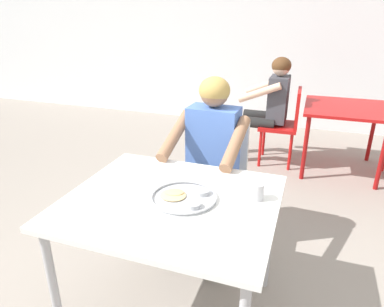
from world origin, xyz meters
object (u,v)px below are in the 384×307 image
(chair_red_left, at_px, (286,121))
(patron_background, at_px, (270,101))
(table_foreground, at_px, (172,212))
(drinking_cup, at_px, (257,191))
(thali_tray, at_px, (184,197))
(table_background_red, at_px, (345,114))
(chair_foreground, at_px, (218,170))
(diner_foreground, at_px, (209,153))

(chair_red_left, distance_m, patron_background, 0.29)
(patron_background, bearing_deg, table_foreground, -93.78)
(drinking_cup, distance_m, patron_background, 2.33)
(table_foreground, xyz_separation_m, chair_red_left, (0.36, 2.42, -0.17))
(thali_tray, relative_size, table_background_red, 0.38)
(table_foreground, height_order, table_background_red, table_foreground)
(drinking_cup, xyz_separation_m, chair_foreground, (-0.40, 0.76, -0.28))
(table_background_red, bearing_deg, thali_tray, -110.14)
(table_foreground, relative_size, table_background_red, 1.18)
(thali_tray, relative_size, chair_foreground, 0.37)
(table_background_red, bearing_deg, chair_red_left, -177.27)
(chair_foreground, distance_m, diner_foreground, 0.31)
(table_foreground, height_order, thali_tray, thali_tray)
(table_foreground, bearing_deg, table_background_red, 68.70)
(diner_foreground, bearing_deg, table_foreground, -89.29)
(chair_red_left, bearing_deg, chair_foreground, -103.51)
(thali_tray, distance_m, chair_red_left, 2.44)
(table_foreground, relative_size, diner_foreground, 0.84)
(thali_tray, height_order, table_background_red, thali_tray)
(diner_foreground, distance_m, chair_red_left, 1.80)
(thali_tray, xyz_separation_m, table_background_red, (0.89, 2.43, -0.14))
(chair_foreground, bearing_deg, patron_background, 84.01)
(table_background_red, xyz_separation_m, patron_background, (-0.79, 0.00, 0.08))
(chair_red_left, xyz_separation_m, patron_background, (-0.20, 0.03, 0.21))
(diner_foreground, bearing_deg, table_background_red, 61.47)
(patron_background, bearing_deg, chair_red_left, -8.11)
(thali_tray, xyz_separation_m, chair_foreground, (-0.06, 0.88, -0.25))
(drinking_cup, xyz_separation_m, table_background_red, (0.55, 2.31, -0.17))
(drinking_cup, xyz_separation_m, diner_foreground, (-0.41, 0.54, -0.06))
(thali_tray, distance_m, table_background_red, 2.59)
(diner_foreground, xyz_separation_m, patron_background, (0.17, 1.77, -0.03))
(thali_tray, relative_size, drinking_cup, 3.87)
(table_foreground, bearing_deg, chair_foreground, 90.05)
(drinking_cup, distance_m, chair_red_left, 2.31)
(table_foreground, xyz_separation_m, table_background_red, (0.95, 2.45, -0.05))
(table_foreground, bearing_deg, chair_red_left, 81.43)
(chair_foreground, bearing_deg, chair_red_left, 76.49)
(table_background_red, relative_size, patron_background, 0.75)
(chair_foreground, xyz_separation_m, table_background_red, (0.96, 1.55, 0.11))
(chair_foreground, height_order, chair_red_left, chair_foreground)
(table_foreground, relative_size, chair_red_left, 1.21)
(chair_foreground, relative_size, table_background_red, 1.01)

